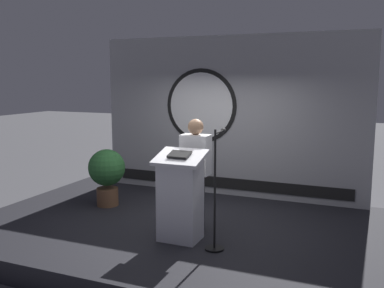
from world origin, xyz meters
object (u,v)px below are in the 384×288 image
Objects in this scene: speaker_person at (196,174)px; potted_plant at (107,172)px; microphone_stand at (216,208)px; podium at (180,197)px.

potted_plant is (-1.79, 0.47, -0.22)m from speaker_person.
podium is at bearing 168.39° from microphone_stand.
podium is 0.53m from speaker_person.
podium is 0.77× the size of speaker_person.
microphone_stand is at bearing -11.61° from podium.
microphone_stand is (0.51, -0.59, -0.27)m from speaker_person.
microphone_stand is 1.58× the size of potted_plant.
podium is at bearing -92.58° from speaker_person.
speaker_person reaches higher than potted_plant.
potted_plant is (-1.77, 0.95, -0.00)m from podium.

